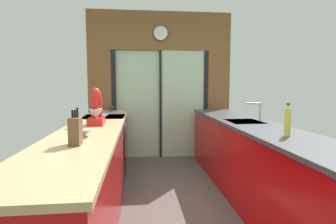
% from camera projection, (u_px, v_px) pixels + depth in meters
% --- Properties ---
extents(ground_plane, '(5.04, 7.60, 0.02)m').
position_uv_depth(ground_plane, '(173.00, 195.00, 3.38)').
color(ground_plane, '#4C4742').
extents(back_wall_unit, '(2.64, 0.12, 2.70)m').
position_uv_depth(back_wall_unit, '(160.00, 76.00, 5.00)').
color(back_wall_unit, brown).
rests_on(back_wall_unit, ground_plane).
extents(left_counter_run, '(0.62, 3.80, 0.92)m').
position_uv_depth(left_counter_run, '(91.00, 173.00, 2.77)').
color(left_counter_run, '#AD0C0F').
rests_on(left_counter_run, ground_plane).
extents(right_counter_run, '(0.62, 3.80, 0.92)m').
position_uv_depth(right_counter_run, '(253.00, 163.00, 3.13)').
color(right_counter_run, '#AD0C0F').
rests_on(right_counter_run, ground_plane).
extents(sink_faucet, '(0.19, 0.02, 0.23)m').
position_uv_depth(sink_faucet, '(257.00, 108.00, 3.33)').
color(sink_faucet, '#B7BABC').
rests_on(sink_faucet, right_counter_run).
extents(oven_range, '(0.60, 0.60, 0.92)m').
position_uv_depth(oven_range, '(105.00, 148.00, 3.87)').
color(oven_range, black).
rests_on(oven_range, ground_plane).
extents(mixing_bowl_near, '(0.16, 0.16, 0.07)m').
position_uv_depth(mixing_bowl_near, '(84.00, 133.00, 2.33)').
color(mixing_bowl_near, gray).
rests_on(mixing_bowl_near, left_counter_run).
extents(mixing_bowl_mid, '(0.21, 0.21, 0.09)m').
position_uv_depth(mixing_bowl_mid, '(100.00, 118.00, 3.33)').
color(mixing_bowl_mid, teal).
rests_on(mixing_bowl_mid, left_counter_run).
extents(mixing_bowl_far, '(0.15, 0.15, 0.08)m').
position_uv_depth(mixing_bowl_far, '(110.00, 109.00, 4.56)').
color(mixing_bowl_far, '#514C47').
rests_on(mixing_bowl_far, left_counter_run).
extents(knife_block, '(0.08, 0.14, 0.28)m').
position_uv_depth(knife_block, '(76.00, 131.00, 2.02)').
color(knife_block, brown).
rests_on(knife_block, left_counter_run).
extents(stand_mixer, '(0.17, 0.27, 0.42)m').
position_uv_depth(stand_mixer, '(96.00, 111.00, 3.02)').
color(stand_mixer, red).
rests_on(stand_mixer, left_counter_run).
extents(soap_bottle, '(0.06, 0.06, 0.29)m').
position_uv_depth(soap_bottle, '(288.00, 122.00, 2.37)').
color(soap_bottle, '#D1CC4C').
rests_on(soap_bottle, right_counter_run).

